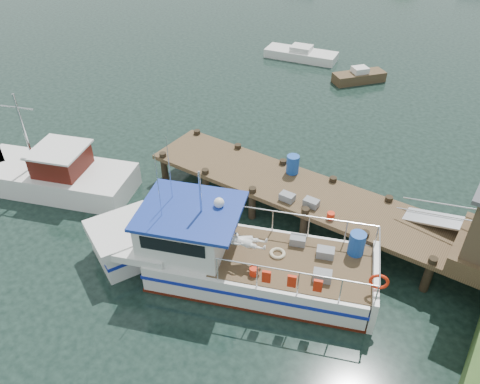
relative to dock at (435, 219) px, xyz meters
The scene contains 6 objects.
ground_plane 6.89m from the dock, behind, with size 160.00×160.00×0.00m, color black.
dock is the anchor object (origin of this frame).
lobster_boat 7.81m from the dock, 142.17° to the right, with size 11.02×6.42×5.44m.
work_boat 17.05m from the dock, 163.69° to the right, with size 8.91×5.18×4.75m.
moored_rowboat 17.70m from the dock, 120.14° to the left, with size 3.21×3.57×1.05m.
moored_a 22.17m from the dock, 130.08° to the left, with size 5.65×2.72×1.00m.
Camera 1 is at (7.91, -14.79, 13.14)m, focal length 35.00 mm.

